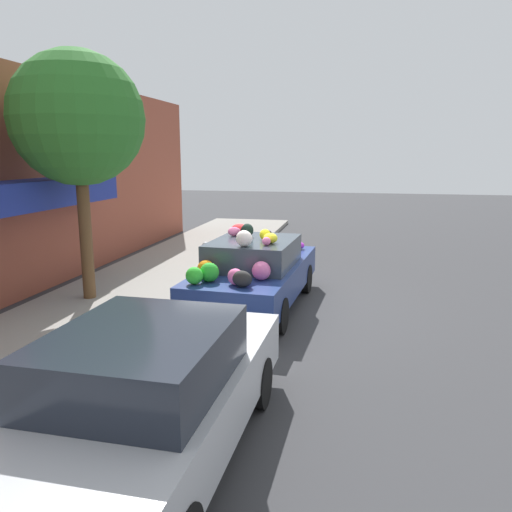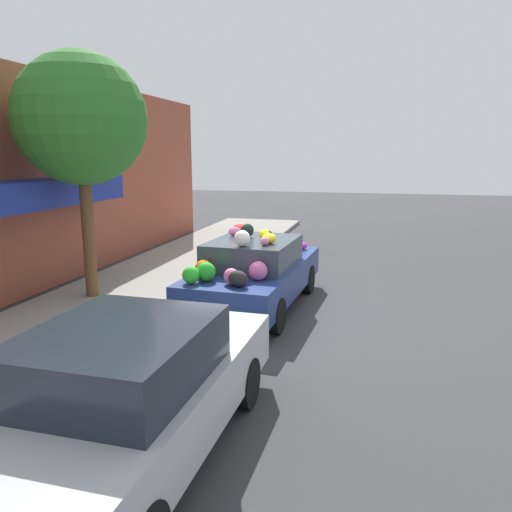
# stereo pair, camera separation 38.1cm
# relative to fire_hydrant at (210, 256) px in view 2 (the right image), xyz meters

# --- Properties ---
(ground_plane) EXTENTS (60.00, 60.00, 0.00)m
(ground_plane) POSITION_rel_fire_hydrant_xyz_m (-2.31, -1.74, -0.48)
(ground_plane) COLOR #38383A
(sidewalk_curb) EXTENTS (24.00, 3.20, 0.14)m
(sidewalk_curb) POSITION_rel_fire_hydrant_xyz_m (-2.31, 0.96, -0.41)
(sidewalk_curb) COLOR gray
(sidewalk_curb) RESTS_ON ground
(building_facade) EXTENTS (18.00, 1.20, 4.72)m
(building_facade) POSITION_rel_fire_hydrant_xyz_m (-2.32, 3.16, 1.86)
(building_facade) COLOR #9E4C38
(building_facade) RESTS_ON ground
(street_tree) EXTENTS (2.49, 2.49, 4.71)m
(street_tree) POSITION_rel_fire_hydrant_xyz_m (-2.81, 1.54, 3.09)
(street_tree) COLOR brown
(street_tree) RESTS_ON sidewalk_curb
(fire_hydrant) EXTENTS (0.20, 0.20, 0.70)m
(fire_hydrant) POSITION_rel_fire_hydrant_xyz_m (0.00, 0.00, 0.00)
(fire_hydrant) COLOR #B2B2B7
(fire_hydrant) RESTS_ON sidewalk_curb
(art_car) EXTENTS (4.28, 1.92, 1.65)m
(art_car) POSITION_rel_fire_hydrant_xyz_m (-2.37, -1.74, 0.25)
(art_car) COLOR navy
(art_car) RESTS_ON ground
(parked_car_plain) EXTENTS (4.20, 1.79, 1.42)m
(parked_car_plain) POSITION_rel_fire_hydrant_xyz_m (-7.47, -1.81, 0.24)
(parked_car_plain) COLOR #B7BABF
(parked_car_plain) RESTS_ON ground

